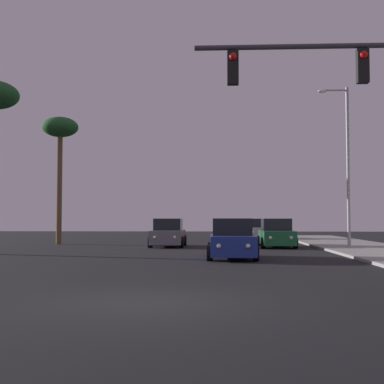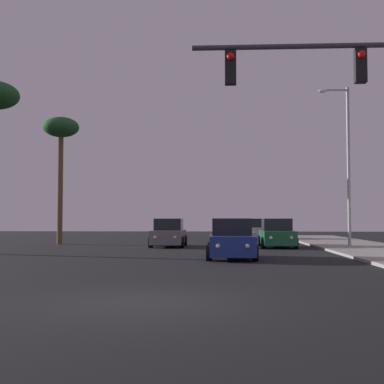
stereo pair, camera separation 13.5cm
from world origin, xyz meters
TOP-DOWN VIEW (x-y plane):
  - ground_plane at (0.00, 0.00)m, footprint 120.00×120.00m
  - car_green at (4.83, 20.80)m, footprint 2.04×4.31m
  - car_grey at (-1.58, 21.27)m, footprint 2.04×4.31m
  - car_silver at (4.64, 32.21)m, footprint 2.04×4.31m
  - car_blue at (1.98, 11.82)m, footprint 2.04×4.32m
  - car_red at (2.00, 32.87)m, footprint 2.04×4.33m
  - traffic_light_mast at (5.64, 3.33)m, footprint 6.90×0.36m
  - street_lamp at (8.62, 19.67)m, footprint 1.74×0.24m
  - palm_tree_mid at (-9.05, 24.00)m, footprint 2.40×2.40m

SIDE VIEW (x-z plane):
  - ground_plane at x=0.00m, z-range 0.00..0.00m
  - car_green at x=4.83m, z-range -0.08..1.60m
  - car_grey at x=-1.58m, z-range -0.08..1.60m
  - car_silver at x=4.64m, z-range -0.08..1.60m
  - car_blue at x=1.98m, z-range -0.08..1.60m
  - car_red at x=2.00m, z-range -0.08..1.60m
  - traffic_light_mast at x=5.64m, z-range 1.45..7.95m
  - street_lamp at x=8.62m, z-range 0.62..9.62m
  - palm_tree_mid at x=-9.05m, z-range 3.09..11.51m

